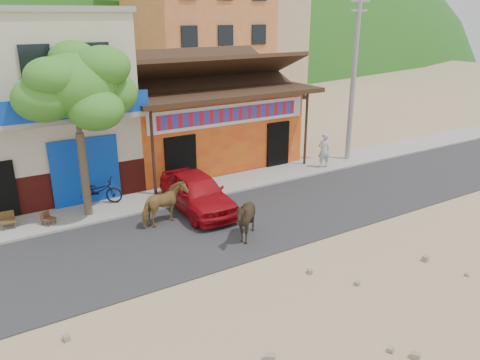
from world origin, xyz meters
The scene contains 16 objects.
ground centered at (0.00, 0.00, 0.00)m, with size 120.00×120.00×0.00m, color #9E825B.
road centered at (0.00, 2.50, 0.02)m, with size 60.00×5.00×0.04m, color #28282B.
sidewalk centered at (0.00, 6.00, 0.06)m, with size 60.00×2.00×0.12m, color gray.
dance_club centered at (2.00, 10.00, 1.80)m, with size 8.00×6.00×3.60m, color orange.
cafe_building centered at (-5.50, 10.00, 3.50)m, with size 7.00×6.00×7.00m, color beige.
apartment_front centered at (9.00, 24.00, 6.00)m, with size 9.00×9.00×12.00m, color #CC723F.
apartment_rear centered at (18.00, 30.00, 5.00)m, with size 8.00×8.00×10.00m, color tan.
tree centered at (-4.60, 5.80, 3.12)m, with size 3.00×3.00×6.00m, color #2D721E, non-canonical shape.
utility_pole centered at (8.20, 6.00, 4.12)m, with size 0.24×0.24×8.00m, color gray.
cow_tan centered at (-2.49, 3.77, 0.75)m, with size 0.77×1.68×1.42m, color olive.
cow_dark centered at (-0.80, 1.23, 0.78)m, with size 1.19×1.34×1.48m, color black.
red_car centered at (-1.00, 4.25, 0.75)m, with size 1.68×4.18×1.42m, color #A80C15.
scooter centered at (-4.00, 6.67, 0.60)m, with size 0.64×1.84×0.97m, color black.
pedestrian centered at (6.26, 5.57, 0.94)m, with size 0.59×0.39×1.63m, color beige.
cafe_chair_left centered at (-7.22, 6.06, 0.62)m, with size 0.47×0.47×1.00m, color #493118, non-canonical shape.
cafe_chair_right centered at (-6.00, 5.64, 0.52)m, with size 0.37×0.37×0.79m, color #4A2F18, non-canonical shape.
Camera 1 is at (-8.05, -10.25, 6.94)m, focal length 35.00 mm.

